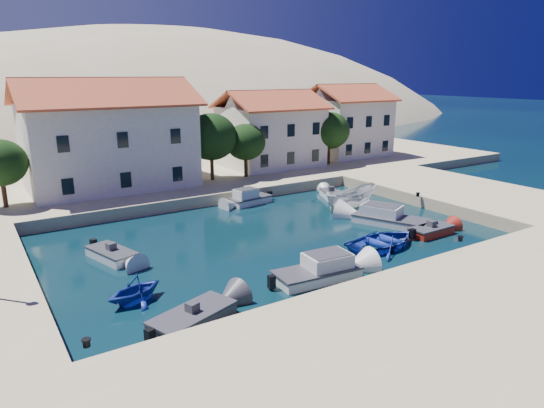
{
  "coord_description": "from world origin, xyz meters",
  "views": [
    {
      "loc": [
        -17.22,
        -16.8,
        11.04
      ],
      "look_at": [
        0.94,
        11.47,
        2.0
      ],
      "focal_mm": 32.0,
      "sensor_mm": 36.0,
      "label": 1
    }
  ],
  "objects_px": {
    "cabin_cruiser_east": "(391,218)",
    "boat_east": "(351,208)",
    "rowboat_south": "(383,247)",
    "building_left": "(108,133)",
    "cabin_cruiser_south": "(317,271)",
    "building_right": "(346,120)",
    "building_mid": "(270,128)"
  },
  "relations": [
    {
      "from": "cabin_cruiser_east",
      "to": "boat_east",
      "type": "relative_size",
      "value": 1.11
    },
    {
      "from": "rowboat_south",
      "to": "cabin_cruiser_east",
      "type": "relative_size",
      "value": 0.9
    },
    {
      "from": "building_left",
      "to": "cabin_cruiser_south",
      "type": "xyz_separation_m",
      "value": [
        4.33,
        -25.22,
        -5.46
      ]
    },
    {
      "from": "cabin_cruiser_east",
      "to": "boat_east",
      "type": "bearing_deg",
      "value": -29.9
    },
    {
      "from": "building_right",
      "to": "boat_east",
      "type": "height_order",
      "value": "building_right"
    },
    {
      "from": "building_right",
      "to": "rowboat_south",
      "type": "bearing_deg",
      "value": -126.42
    },
    {
      "from": "cabin_cruiser_south",
      "to": "boat_east",
      "type": "height_order",
      "value": "cabin_cruiser_south"
    },
    {
      "from": "building_left",
      "to": "cabin_cruiser_east",
      "type": "distance_m",
      "value": 25.9
    },
    {
      "from": "boat_east",
      "to": "building_mid",
      "type": "bearing_deg",
      "value": -9.91
    },
    {
      "from": "building_left",
      "to": "building_right",
      "type": "xyz_separation_m",
      "value": [
        30.0,
        2.0,
        -0.46
      ]
    },
    {
      "from": "rowboat_south",
      "to": "building_right",
      "type": "bearing_deg",
      "value": -41.54
    },
    {
      "from": "building_left",
      "to": "cabin_cruiser_east",
      "type": "relative_size",
      "value": 2.45
    },
    {
      "from": "building_right",
      "to": "boat_east",
      "type": "xyz_separation_m",
      "value": [
        -14.19,
        -17.11,
        -5.47
      ]
    },
    {
      "from": "building_left",
      "to": "boat_east",
      "type": "xyz_separation_m",
      "value": [
        15.81,
        -15.11,
        -5.94
      ]
    },
    {
      "from": "boat_east",
      "to": "cabin_cruiser_east",
      "type": "bearing_deg",
      "value": 172.18
    },
    {
      "from": "building_mid",
      "to": "boat_east",
      "type": "height_order",
      "value": "building_mid"
    },
    {
      "from": "building_left",
      "to": "building_mid",
      "type": "height_order",
      "value": "building_left"
    },
    {
      "from": "rowboat_south",
      "to": "boat_east",
      "type": "height_order",
      "value": "boat_east"
    },
    {
      "from": "building_left",
      "to": "building_right",
      "type": "relative_size",
      "value": 1.56
    },
    {
      "from": "building_mid",
      "to": "rowboat_south",
      "type": "xyz_separation_m",
      "value": [
        -6.8,
        -24.48,
        -5.22
      ]
    },
    {
      "from": "cabin_cruiser_east",
      "to": "building_left",
      "type": "bearing_deg",
      "value": 12.97
    },
    {
      "from": "rowboat_south",
      "to": "cabin_cruiser_east",
      "type": "distance_m",
      "value": 5.3
    },
    {
      "from": "cabin_cruiser_south",
      "to": "cabin_cruiser_east",
      "type": "xyz_separation_m",
      "value": [
        10.98,
        5.05,
        0.0
      ]
    },
    {
      "from": "cabin_cruiser_east",
      "to": "cabin_cruiser_south",
      "type": "bearing_deg",
      "value": 90.48
    },
    {
      "from": "building_right",
      "to": "cabin_cruiser_east",
      "type": "bearing_deg",
      "value": -123.55
    },
    {
      "from": "building_mid",
      "to": "rowboat_south",
      "type": "height_order",
      "value": "building_mid"
    },
    {
      "from": "rowboat_south",
      "to": "boat_east",
      "type": "bearing_deg",
      "value": -33.95
    },
    {
      "from": "building_left",
      "to": "cabin_cruiser_east",
      "type": "bearing_deg",
      "value": -52.8
    },
    {
      "from": "building_right",
      "to": "boat_east",
      "type": "distance_m",
      "value": 22.89
    },
    {
      "from": "building_left",
      "to": "cabin_cruiser_east",
      "type": "xyz_separation_m",
      "value": [
        15.31,
        -20.16,
        -5.46
      ]
    },
    {
      "from": "building_mid",
      "to": "building_right",
      "type": "xyz_separation_m",
      "value": [
        12.0,
        1.0,
        0.25
      ]
    },
    {
      "from": "building_mid",
      "to": "building_right",
      "type": "bearing_deg",
      "value": 4.76
    }
  ]
}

